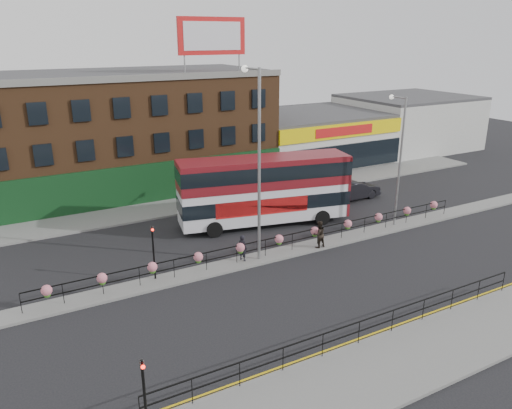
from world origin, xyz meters
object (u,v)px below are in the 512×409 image
lamp_column_west (257,150)px  lamp_column_east (399,151)px  double_decker_bus (265,184)px  pedestrian_b (319,234)px  pedestrian_a (243,248)px  car (353,190)px

lamp_column_west → lamp_column_east: size_ratio=1.25×
double_decker_bus → pedestrian_b: bearing=-82.2°
lamp_column_west → pedestrian_a: bearing=180.0°
car → lamp_column_west: bearing=113.7°
car → double_decker_bus: bearing=95.8°
lamp_column_west → pedestrian_b: bearing=-8.6°
pedestrian_a → lamp_column_west: 6.06m
double_decker_bus → lamp_column_east: lamp_column_east is taller
pedestrian_a → lamp_column_west: size_ratio=0.14×
car → lamp_column_east: bearing=164.0°
double_decker_bus → lamp_column_west: bearing=-124.6°
car → lamp_column_east: size_ratio=0.55×
double_decker_bus → car: size_ratio=2.54×
double_decker_bus → car: double_decker_bus is taller
car → pedestrian_a: pedestrian_a is taller
double_decker_bus → pedestrian_b: double_decker_bus is taller
double_decker_bus → lamp_column_west: lamp_column_west is taller
car → lamp_column_east: (-1.46, -6.23, 4.79)m
double_decker_bus → lamp_column_west: size_ratio=1.11×
double_decker_bus → lamp_column_east: 9.69m
pedestrian_a → pedestrian_b: size_ratio=0.92×
car → lamp_column_east: 7.99m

